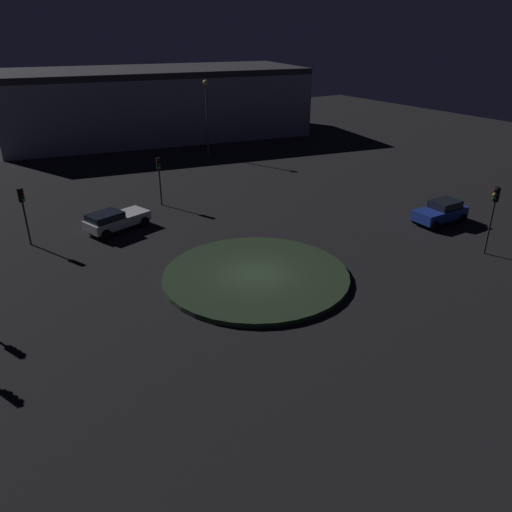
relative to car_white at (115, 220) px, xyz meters
name	(u,v)px	position (x,y,z in m)	size (l,w,h in m)	color
ground_plane	(256,278)	(-11.39, -4.28, -0.79)	(117.45, 117.45, 0.00)	black
roundabout_island	(256,275)	(-11.39, -4.28, -0.64)	(10.56, 10.56, 0.29)	#263823
car_white	(115,220)	(0.00, 0.00, 0.00)	(3.05, 4.76, 1.47)	white
car_blue	(441,212)	(-11.33, -20.25, 0.04)	(2.08, 4.11, 1.60)	#1E38A5
traffic_light_east	(159,172)	(3.29, -4.86, 1.93)	(0.36, 0.31, 3.80)	#2D2D2D
traffic_light_northeast	(23,205)	(0.60, 5.49, 1.94)	(0.39, 0.38, 3.82)	#2D2D2D
traffic_light_south	(493,207)	(-16.43, -18.11, 2.29)	(0.36, 0.39, 4.33)	#2D2D2D
streetlamp_southeast	(206,105)	(15.68, -15.67, 4.62)	(0.56, 0.56, 7.93)	#4C4C51
store_building	(157,103)	(29.00, -15.56, 3.32)	(21.35, 38.24, 8.21)	#8C939E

